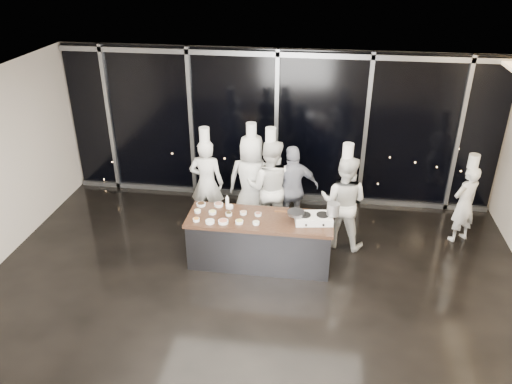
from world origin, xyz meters
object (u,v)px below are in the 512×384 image
Objects in this scene: guest at (293,190)px; chef_side at (465,203)px; stock_pot at (333,209)px; chef_left at (252,181)px; demo_counter at (260,240)px; stove at (313,218)px; chef_right at (343,201)px; chef_far_left at (207,182)px; chef_center at (270,187)px; frying_pan at (295,213)px.

chef_side is (3.14, 0.10, -0.09)m from guest.
chef_left reaches higher than stock_pot.
chef_left reaches higher than demo_counter.
chef_right reaches higher than stove.
chef_side is (4.79, 0.11, -0.14)m from chef_far_left.
chef_side is (3.56, 0.18, -0.17)m from chef_center.
stock_pot reaches higher than frying_pan.
stove is 0.95m from chef_right.
chef_far_left is at bearing -23.25° from guest.
stock_pot is 0.10× the size of chef_center.
stock_pot is (0.61, 0.07, 0.08)m from frying_pan.
chef_left is 1.80m from chef_right.
chef_right is (0.20, 0.76, -0.25)m from stock_pot.
guest reaches higher than demo_counter.
chef_left is at bearing 116.49° from frying_pan.
chef_left is 0.81m from guest.
stove is at bearing -173.29° from stock_pot.
chef_center is at bearing 137.72° from stock_pot.
chef_side is at bearing -179.35° from chef_far_left.
chef_side reaches higher than stock_pot.
chef_center is 1.21× the size of guest.
chef_far_left reaches higher than chef_right.
chef_far_left reaches higher than guest.
stock_pot is at bearing 154.07° from chef_far_left.
stock_pot is (0.31, 0.04, 0.18)m from stove.
chef_center is at bearing 156.89° from chef_left.
frying_pan is at bearing 72.52° from guest.
chef_left is at bearing -24.34° from chef_center.
chef_center is 1.39m from chef_right.
chef_left reaches higher than frying_pan.
chef_side reaches higher than frying_pan.
chef_right reaches higher than frying_pan.
chef_far_left is (-1.78, 1.20, -0.15)m from frying_pan.
frying_pan is 0.62m from stock_pot.
guest is at bearing 68.78° from demo_counter.
chef_far_left reaches higher than demo_counter.
stock_pot is at bearing 139.64° from chef_center.
stove is 0.38× the size of guest.
chef_left reaches higher than chef_right.
stove is 0.32m from frying_pan.
demo_counter is at bearing 45.12° from guest.
demo_counter is 1.34m from guest.
frying_pan is at bearing 117.99° from chef_center.
guest is at bearing 123.02° from stock_pot.
chef_center reaches higher than chef_side.
stove is at bearing 136.99° from chef_left.
guest is (0.42, 0.08, -0.07)m from chef_center.
chef_center is (0.04, 1.10, 0.49)m from demo_counter.
demo_counter is at bearing 107.87° from chef_left.
demo_counter is 1.21m from chef_center.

